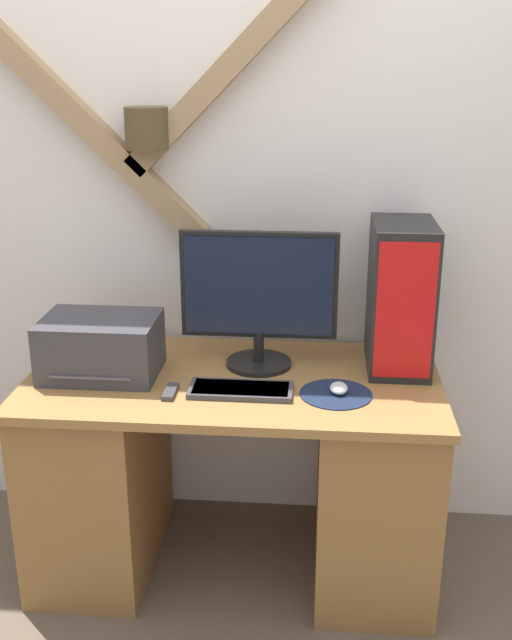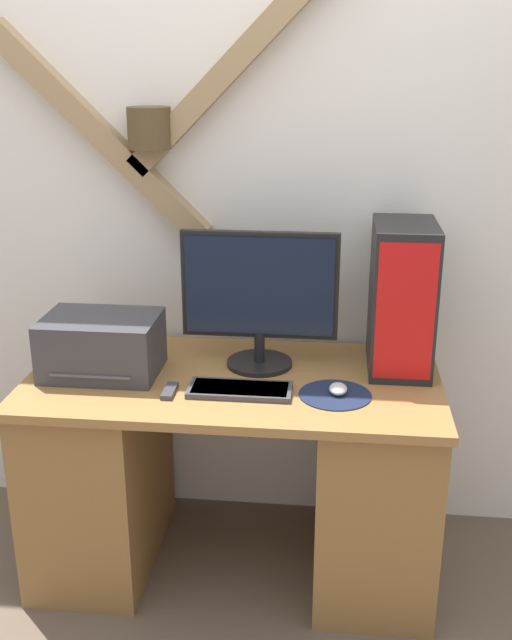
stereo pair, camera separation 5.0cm
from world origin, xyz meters
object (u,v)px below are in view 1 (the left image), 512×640
(monitor, at_px, (259,294))
(printer, at_px, (101,347))
(computer_tower, at_px, (400,297))
(mouse, at_px, (339,388))
(remote_control, at_px, (170,392))
(keyboard, at_px, (241,390))

(monitor, relative_size, printer, 1.39)
(monitor, bearing_deg, computer_tower, 4.01)
(mouse, height_order, remote_control, mouse)
(computer_tower, bearing_deg, remote_control, -158.03)
(monitor, height_order, mouse, monitor)
(monitor, bearing_deg, mouse, -37.96)
(mouse, height_order, computer_tower, computer_tower)
(monitor, xyz_separation_m, keyboard, (-0.04, -0.23, -0.25))
(printer, xyz_separation_m, remote_control, (0.26, -0.14, -0.09))
(computer_tower, xyz_separation_m, remote_control, (-0.74, -0.30, -0.24))
(computer_tower, bearing_deg, printer, -171.11)
(computer_tower, height_order, printer, computer_tower)
(mouse, bearing_deg, printer, 173.48)
(keyboard, relative_size, computer_tower, 0.66)
(printer, height_order, remote_control, printer)
(computer_tower, distance_m, printer, 1.02)
(monitor, height_order, printer, monitor)
(mouse, bearing_deg, remote_control, -174.60)
(monitor, bearing_deg, keyboard, -99.38)
(keyboard, height_order, mouse, mouse)
(keyboard, distance_m, printer, 0.50)
(mouse, relative_size, computer_tower, 0.16)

